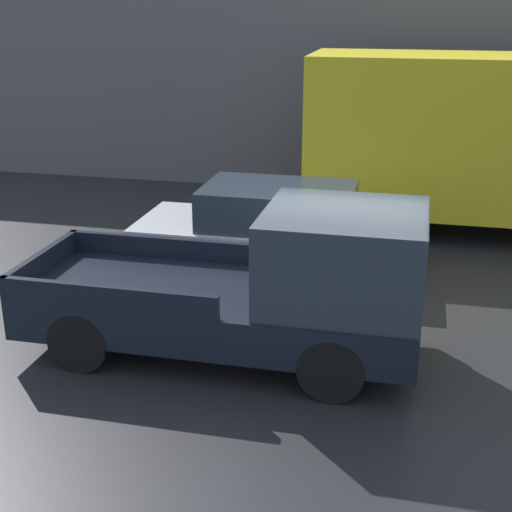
% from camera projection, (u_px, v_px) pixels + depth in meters
% --- Properties ---
extents(ground_plane, '(60.00, 60.00, 0.00)m').
position_uv_depth(ground_plane, '(330.00, 333.00, 10.33)').
color(ground_plane, '#232326').
extents(building_wall, '(28.00, 0.15, 5.41)m').
position_uv_depth(building_wall, '(379.00, 81.00, 16.83)').
color(building_wall, '#56565B').
rests_on(building_wall, ground).
extents(pickup_truck, '(5.27, 2.06, 2.11)m').
position_uv_depth(pickup_truck, '(264.00, 288.00, 9.35)').
color(pickup_truck, black).
rests_on(pickup_truck, ground).
extents(car, '(4.64, 1.92, 1.57)m').
position_uv_depth(car, '(273.00, 230.00, 12.32)').
color(car, silver).
rests_on(car, ground).
extents(delivery_truck, '(7.46, 2.36, 3.55)m').
position_uv_depth(delivery_truck, '(482.00, 141.00, 14.12)').
color(delivery_truck, gold).
rests_on(delivery_truck, ground).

